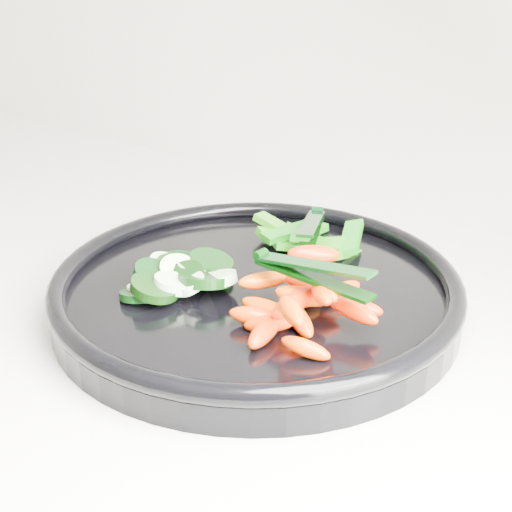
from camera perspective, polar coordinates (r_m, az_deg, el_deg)
The scene contains 6 objects.
veggie_tray at distance 0.65m, azimuth 0.00°, elevation -2.76°, with size 0.49×0.49×0.04m.
cucumber_pile at distance 0.66m, azimuth -6.07°, elevation -1.47°, with size 0.12×0.12×0.04m.
carrot_pile at distance 0.59m, azimuth 3.74°, elevation -3.64°, with size 0.13×0.14×0.05m.
pepper_pile at distance 0.73m, azimuth 4.05°, elevation 1.31°, with size 0.12×0.09×0.04m.
tong_carrot at distance 0.57m, azimuth 4.29°, elevation -1.17°, with size 0.11×0.02×0.02m.
tong_pepper at distance 0.72m, azimuth 4.47°, elevation 2.31°, with size 0.06×0.11×0.02m.
Camera 1 is at (0.49, 1.23, 1.25)m, focal length 50.00 mm.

